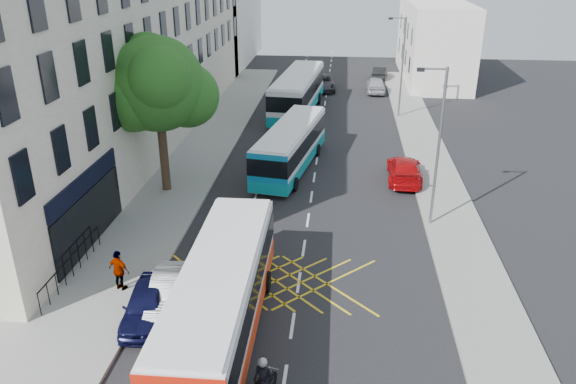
% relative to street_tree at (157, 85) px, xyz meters
% --- Properties ---
extents(ground, '(120.00, 120.00, 0.00)m').
position_rel_street_tree_xyz_m(ground, '(8.51, -14.97, -6.29)').
color(ground, black).
rests_on(ground, ground).
extents(pavement_left, '(5.00, 70.00, 0.15)m').
position_rel_street_tree_xyz_m(pavement_left, '(0.01, 0.03, -6.22)').
color(pavement_left, gray).
rests_on(pavement_left, ground).
extents(pavement_right, '(3.00, 70.00, 0.15)m').
position_rel_street_tree_xyz_m(pavement_right, '(16.01, 0.03, -6.22)').
color(pavement_right, gray).
rests_on(pavement_right, ground).
extents(terrace_main, '(8.30, 45.00, 13.50)m').
position_rel_street_tree_xyz_m(terrace_main, '(-5.49, 9.52, 0.46)').
color(terrace_main, beige).
rests_on(terrace_main, ground).
extents(terrace_far, '(8.00, 20.00, 10.00)m').
position_rel_street_tree_xyz_m(terrace_far, '(-5.49, 40.03, -1.29)').
color(terrace_far, silver).
rests_on(terrace_far, ground).
extents(building_right, '(6.00, 18.00, 8.00)m').
position_rel_street_tree_xyz_m(building_right, '(19.51, 33.03, -2.29)').
color(building_right, silver).
rests_on(building_right, ground).
extents(street_tree, '(6.30, 5.70, 8.80)m').
position_rel_street_tree_xyz_m(street_tree, '(0.00, 0.00, 0.00)').
color(street_tree, '#382619').
rests_on(street_tree, pavement_left).
extents(lamp_near, '(1.45, 0.15, 8.00)m').
position_rel_street_tree_xyz_m(lamp_near, '(14.71, -2.97, -1.68)').
color(lamp_near, slate).
rests_on(lamp_near, pavement_right).
extents(lamp_far, '(1.45, 0.15, 8.00)m').
position_rel_street_tree_xyz_m(lamp_far, '(14.71, 17.03, -1.68)').
color(lamp_far, slate).
rests_on(lamp_far, pavement_right).
extents(railings, '(0.08, 5.60, 1.14)m').
position_rel_street_tree_xyz_m(railings, '(-1.19, -9.67, -5.57)').
color(railings, black).
rests_on(railings, pavement_left).
extents(bus_near, '(2.88, 11.13, 3.12)m').
position_rel_street_tree_xyz_m(bus_near, '(6.01, -12.82, -4.65)').
color(bus_near, silver).
rests_on(bus_near, ground).
extents(bus_mid, '(4.04, 10.51, 2.88)m').
position_rel_street_tree_xyz_m(bus_mid, '(6.90, 4.34, -4.77)').
color(bus_mid, silver).
rests_on(bus_mid, ground).
extents(bus_far, '(3.92, 12.29, 3.40)m').
position_rel_street_tree_xyz_m(bus_far, '(6.26, 17.64, -4.50)').
color(bus_far, silver).
rests_on(bus_far, ground).
extents(motorbike, '(0.78, 2.09, 1.88)m').
position_rel_street_tree_xyz_m(motorbike, '(7.98, -16.10, -5.41)').
color(motorbike, black).
rests_on(motorbike, ground).
extents(parked_car_blue, '(2.02, 4.08, 1.34)m').
position_rel_street_tree_xyz_m(parked_car_blue, '(2.91, -12.07, -5.62)').
color(parked_car_blue, black).
rests_on(parked_car_blue, ground).
extents(parked_car_silver, '(1.98, 4.29, 1.36)m').
position_rel_street_tree_xyz_m(parked_car_silver, '(3.61, -11.32, -5.61)').
color(parked_car_silver, '#A5A8AD').
rests_on(parked_car_silver, ground).
extents(red_hatchback, '(2.17, 4.97, 1.42)m').
position_rel_street_tree_xyz_m(red_hatchback, '(14.01, 3.10, -5.58)').
color(red_hatchback, '#BC080B').
rests_on(red_hatchback, ground).
extents(distant_car_grey, '(2.91, 5.40, 1.44)m').
position_rel_street_tree_xyz_m(distant_car_grey, '(8.01, 26.44, -5.57)').
color(distant_car_grey, '#383A3F').
rests_on(distant_car_grey, ground).
extents(distant_car_silver, '(1.79, 4.42, 1.50)m').
position_rel_street_tree_xyz_m(distant_car_silver, '(13.29, 25.72, -5.54)').
color(distant_car_silver, '#AAABB2').
rests_on(distant_car_silver, ground).
extents(distant_car_dark, '(1.92, 4.20, 1.33)m').
position_rel_street_tree_xyz_m(distant_car_dark, '(14.01, 32.06, -5.62)').
color(distant_car_dark, black).
rests_on(distant_car_dark, ground).
extents(pedestrian_far, '(1.13, 0.79, 1.78)m').
position_rel_street_tree_xyz_m(pedestrian_far, '(1.23, -10.41, -5.25)').
color(pedestrian_far, gray).
rests_on(pedestrian_far, pavement_left).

